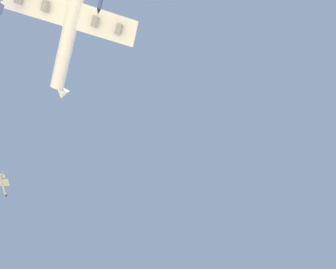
% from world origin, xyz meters
% --- Properties ---
extents(carrier_jet, '(62.92, 59.25, 20.02)m').
position_xyz_m(carrier_jet, '(34.06, 108.55, 121.28)').
color(carrier_jet, white).
extents(chase_jet_lead, '(10.45, 14.47, 4.00)m').
position_xyz_m(chase_jet_lead, '(123.07, 60.16, 116.44)').
color(chase_jet_lead, '#999EA3').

